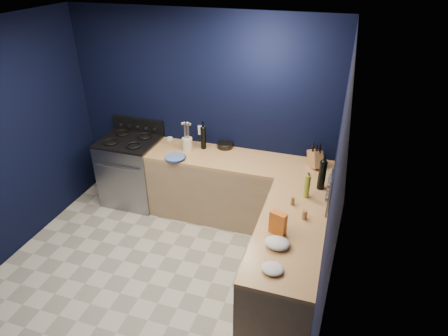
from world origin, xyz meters
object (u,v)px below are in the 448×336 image
at_px(utensil_crock, 187,144).
at_px(knife_block, 315,159).
at_px(gas_range, 133,171).
at_px(plate_stack, 175,158).
at_px(crouton_bag, 278,223).

distance_m(utensil_crock, knife_block, 1.62).
bearing_deg(gas_range, utensil_crock, 4.47).
relative_size(plate_stack, knife_block, 1.19).
bearing_deg(plate_stack, gas_range, 164.20).
xyz_separation_m(utensil_crock, crouton_bag, (1.43, -1.32, 0.03)).
xyz_separation_m(plate_stack, knife_block, (1.67, 0.33, 0.09)).
distance_m(plate_stack, crouton_bag, 1.81).
bearing_deg(plate_stack, knife_block, 11.21).
height_order(gas_range, plate_stack, plate_stack).
relative_size(utensil_crock, crouton_bag, 0.73).
distance_m(gas_range, crouton_bag, 2.64).
bearing_deg(knife_block, plate_stack, 157.16).
bearing_deg(knife_block, gas_range, 148.56).
bearing_deg(knife_block, utensil_crock, 147.60).
bearing_deg(gas_range, plate_stack, -15.80).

